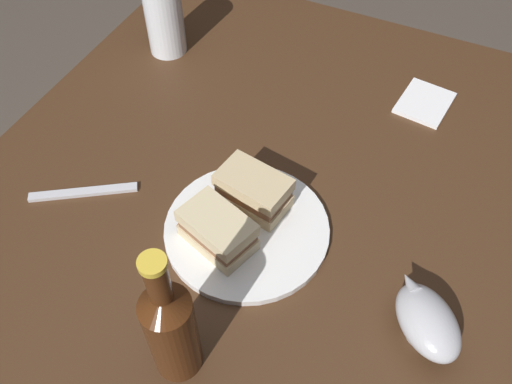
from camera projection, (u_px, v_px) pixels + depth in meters
ground_plane at (261, 344)px, 1.50m from camera, size 6.00×6.00×0.00m
dining_table at (263, 280)px, 1.22m from camera, size 1.07×0.96×0.71m
plate at (247, 229)px, 0.86m from camera, size 0.26×0.26×0.01m
sandwich_half_left at (253, 190)px, 0.87m from camera, size 0.09×0.12×0.06m
sandwich_half_right at (218, 230)px, 0.82m from camera, size 0.10×0.13×0.06m
potato_wedge_front at (232, 210)px, 0.87m from camera, size 0.05×0.03×0.02m
potato_wedge_middle at (225, 195)px, 0.89m from camera, size 0.04×0.04×0.02m
potato_wedge_back at (191, 218)px, 0.86m from camera, size 0.05×0.02×0.02m
pint_glass at (165, 22)px, 1.11m from camera, size 0.08×0.08×0.16m
gravy_boat at (427, 321)px, 0.73m from camera, size 0.14×0.14×0.07m
cider_bottle at (171, 328)px, 0.66m from camera, size 0.06×0.06×0.25m
napkin at (425, 103)px, 1.05m from camera, size 0.12×0.10×0.01m
fork at (83, 192)px, 0.92m from camera, size 0.11×0.16×0.01m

